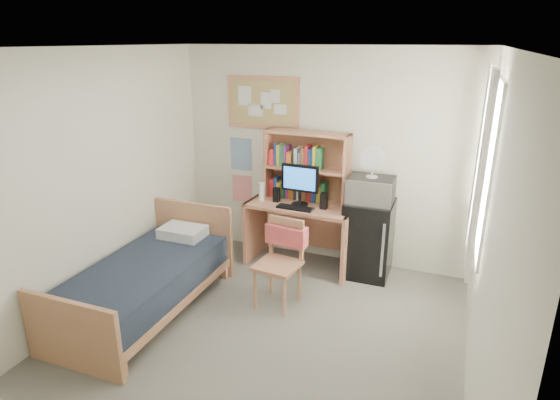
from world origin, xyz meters
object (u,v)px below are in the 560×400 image
at_px(speaker_right, 324,201).
at_px(desk_fan, 373,163).
at_px(desk, 301,234).
at_px(microwave, 371,190).
at_px(monitor, 300,186).
at_px(speaker_left, 276,195).
at_px(desk_chair, 277,265).
at_px(mini_fridge, 368,238).
at_px(bed, 145,288).
at_px(bulletin_board, 263,103).

xyz_separation_m(speaker_right, desk_fan, (0.51, 0.10, 0.47)).
relative_size(desk, desk_fan, 3.99).
relative_size(speaker_right, microwave, 0.37).
distance_m(monitor, speaker_left, 0.34).
height_order(desk_chair, mini_fridge, desk_chair).
bearing_deg(bed, speaker_left, 61.48).
xyz_separation_m(desk_chair, bed, (-1.21, -0.61, -0.20)).
distance_m(desk_chair, bed, 1.37).
bearing_deg(bulletin_board, mini_fridge, -10.70).
height_order(bulletin_board, mini_fridge, bulletin_board).
height_order(bulletin_board, speaker_left, bulletin_board).
bearing_deg(desk_fan, desk_chair, -126.31).
distance_m(desk, speaker_left, 0.57).
distance_m(desk, desk_chair, 0.99).
relative_size(microwave, desk_fan, 1.57).
distance_m(mini_fridge, bed, 2.55).
bearing_deg(desk_chair, speaker_right, 83.37).
bearing_deg(bed, speaker_right, 46.42).
bearing_deg(speaker_right, desk, 168.69).
bearing_deg(desk, speaker_right, -11.31).
relative_size(desk, microwave, 2.54).
height_order(bed, speaker_right, speaker_right).
relative_size(bulletin_board, bed, 0.49).
height_order(desk, speaker_right, speaker_right).
bearing_deg(bulletin_board, monitor, -31.54).
bearing_deg(desk_fan, desk, -178.39).
bearing_deg(desk, monitor, -90.00).
bearing_deg(mini_fridge, desk_fan, -90.00).
bearing_deg(speaker_right, desk_chair, -100.78).
height_order(speaker_left, microwave, microwave).
height_order(monitor, desk_fan, desk_fan).
bearing_deg(speaker_left, desk, 11.31).
relative_size(bulletin_board, speaker_right, 5.04).
height_order(desk_chair, bed, desk_chair).
distance_m(desk, mini_fridge, 0.81).
xyz_separation_m(desk, desk_fan, (0.81, 0.03, 0.96)).
relative_size(bulletin_board, desk_chair, 1.01).
height_order(desk_chair, speaker_left, speaker_left).
bearing_deg(desk_chair, speaker_left, 119.06).
height_order(monitor, speaker_right, monitor).
relative_size(desk, bed, 0.67).
bearing_deg(mini_fridge, desk, -176.98).
bearing_deg(speaker_right, mini_fridge, 16.11).
bearing_deg(desk_fan, microwave, 0.00).
height_order(desk_chair, microwave, microwave).
relative_size(mini_fridge, bed, 0.48).
relative_size(desk_chair, speaker_left, 5.34).
relative_size(mini_fridge, monitor, 1.90).
height_order(desk, speaker_left, speaker_left).
height_order(bulletin_board, desk_fan, bulletin_board).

